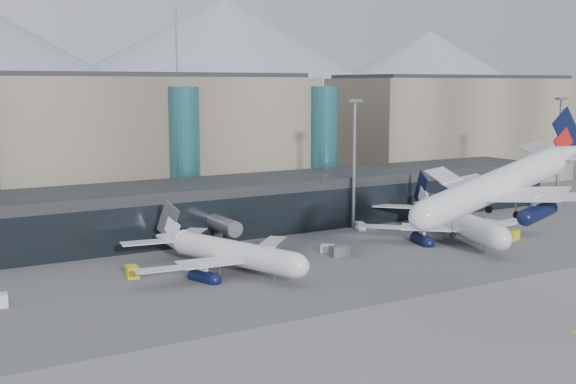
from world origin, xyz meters
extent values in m
plane|color=#515154|center=(0.00, 0.00, 0.00)|extent=(900.00, 900.00, 0.00)
cube|color=slate|center=(0.00, -15.00, 0.02)|extent=(400.00, 40.00, 0.04)
cube|color=black|center=(0.00, 58.00, 5.00)|extent=(170.00, 18.00, 10.00)
cube|color=black|center=(0.00, 49.10, 4.00)|extent=(170.00, 0.40, 8.00)
cylinder|color=slate|center=(0.00, 47.00, 4.20)|extent=(2.80, 14.00, 2.80)
cube|color=slate|center=(0.00, 47.00, 1.20)|extent=(1.20, 1.20, 2.40)
cylinder|color=slate|center=(50.00, 47.00, 4.20)|extent=(2.80, 14.00, 2.80)
cube|color=slate|center=(50.00, 47.00, 1.20)|extent=(1.20, 1.20, 2.40)
cube|color=gray|center=(-25.00, 90.00, 15.00)|extent=(130.00, 30.00, 30.00)
cube|color=black|center=(-25.00, 90.00, 30.50)|extent=(123.50, 28.00, 1.00)
cube|color=gray|center=(95.00, 90.00, 15.00)|extent=(70.00, 30.00, 30.00)
cube|color=black|center=(95.00, 90.00, 30.50)|extent=(66.50, 28.00, 1.00)
cylinder|color=#27666F|center=(5.00, 74.00, 14.00)|extent=(6.40, 6.40, 28.00)
cylinder|color=#27666F|center=(40.00, 74.00, 14.00)|extent=(6.40, 6.40, 28.00)
cylinder|color=slate|center=(10.00, 90.00, 38.00)|extent=(0.40, 0.40, 16.00)
cone|color=gray|center=(160.00, 380.00, 42.50)|extent=(340.00, 340.00, 85.00)
cone|color=gray|center=(340.00, 380.00, 35.00)|extent=(300.00, 300.00, 70.00)
cylinder|color=slate|center=(30.00, 48.00, 12.50)|extent=(0.70, 0.70, 25.00)
cube|color=slate|center=(30.00, 48.00, 25.30)|extent=(3.00, 1.20, 0.60)
cylinder|color=slate|center=(80.00, 40.00, 12.50)|extent=(0.70, 0.70, 25.00)
cube|color=slate|center=(80.00, 40.00, 25.30)|extent=(3.00, 1.20, 0.60)
cylinder|color=silver|center=(12.83, -6.69, 18.00)|extent=(21.57, 4.40, 3.55)
ellipsoid|color=silver|center=(2.12, -7.11, 18.00)|extent=(5.11, 3.75, 3.55)
cube|color=silver|center=(14.66, -14.28, 17.41)|extent=(11.65, 16.01, 0.18)
cylinder|color=black|center=(13.37, -12.49, 15.60)|extent=(4.36, 2.12, 1.95)
cube|color=silver|center=(14.06, 1.03, 17.41)|extent=(10.73, 16.14, 0.18)
cylinder|color=black|center=(12.91, -0.86, 15.60)|extent=(4.36, 2.12, 1.95)
cube|color=silver|center=(26.44, -1.86, 18.36)|extent=(6.22, 8.51, 0.14)
cube|color=#A91416|center=(26.00, -6.17, 19.95)|extent=(3.56, 0.39, 3.42)
cylinder|color=slate|center=(5.33, -6.98, 15.69)|extent=(0.14, 0.14, 2.84)
cylinder|color=black|center=(5.33, -6.98, 14.45)|extent=(0.64, 0.25, 0.63)
cylinder|color=black|center=(13.83, -8.78, 14.45)|extent=(0.82, 0.35, 0.81)
cylinder|color=black|center=(13.67, -4.52, 14.45)|extent=(0.82, 0.35, 0.81)
cylinder|color=silver|center=(-6.25, 31.00, 4.24)|extent=(11.41, 22.89, 3.81)
ellipsoid|color=silver|center=(-2.34, 20.20, 4.24)|extent=(5.40, 6.31, 3.81)
cone|color=silver|center=(-11.29, 44.88, 4.43)|extent=(5.82, 7.47, 3.81)
cube|color=silver|center=(0.90, 35.34, 3.61)|extent=(15.55, 15.54, 0.19)
cylinder|color=black|center=(-0.50, 33.43, 1.67)|extent=(3.53, 5.03, 2.09)
cube|color=silver|center=(-6.97, 46.45, 4.62)|extent=(8.15, 8.53, 0.15)
cube|color=silver|center=(-14.52, 29.75, 3.61)|extent=(16.83, 7.00, 0.19)
cylinder|color=black|center=(-12.22, 29.18, 1.67)|extent=(3.53, 5.03, 2.09)
cube|color=silver|center=(-15.60, 43.31, 4.62)|extent=(8.91, 4.45, 0.15)
cube|color=slate|center=(-11.40, 45.19, 7.48)|extent=(2.15, 5.42, 6.70)
cube|color=silver|center=(-11.06, 44.26, 6.33)|extent=(1.55, 3.67, 3.66)
cylinder|color=slate|center=(-3.51, 23.44, 1.77)|extent=(0.15, 0.15, 3.05)
cylinder|color=black|center=(-3.51, 23.44, 0.43)|extent=(0.46, 0.72, 0.68)
cylinder|color=black|center=(-4.44, 32.70, 0.43)|extent=(0.61, 0.93, 0.87)
cylinder|color=black|center=(-8.73, 31.15, 0.43)|extent=(0.61, 0.93, 0.87)
cylinder|color=silver|center=(40.21, 30.33, 4.88)|extent=(11.82, 26.60, 4.38)
ellipsoid|color=silver|center=(36.40, 17.66, 4.88)|extent=(5.97, 7.14, 4.38)
cone|color=silver|center=(45.11, 46.61, 5.10)|extent=(6.38, 8.50, 4.38)
cube|color=silver|center=(49.80, 29.41, 4.16)|extent=(19.62, 9.07, 0.22)
cylinder|color=black|center=(47.20, 28.62, 1.93)|extent=(3.83, 5.76, 2.41)
cube|color=silver|center=(50.18, 45.09, 5.32)|extent=(10.38, 5.63, 0.18)
cube|color=silver|center=(31.71, 34.86, 4.16)|extent=(18.38, 17.38, 0.22)
cylinder|color=black|center=(33.44, 32.76, 1.93)|extent=(3.83, 5.76, 2.41)
cube|color=silver|center=(40.04, 48.14, 5.32)|extent=(9.64, 9.60, 0.18)
cube|color=black|center=(45.22, 46.97, 8.61)|extent=(2.14, 6.35, 7.72)
cube|color=silver|center=(44.89, 45.89, 7.30)|extent=(1.56, 4.28, 4.22)
cylinder|color=slate|center=(37.54, 21.46, 2.03)|extent=(0.18, 0.18, 3.51)
cylinder|color=black|center=(37.54, 21.46, 0.50)|extent=(0.49, 0.83, 0.78)
cylinder|color=black|center=(43.06, 30.65, 0.50)|extent=(0.66, 1.07, 1.00)
cylinder|color=black|center=(38.02, 32.17, 0.50)|extent=(0.66, 1.07, 1.00)
cube|color=gold|center=(-19.92, 34.44, 0.83)|extent=(2.17, 3.12, 1.67)
cube|color=#515156|center=(14.27, 29.75, 0.91)|extent=(3.36, 1.88, 1.83)
cube|color=silver|center=(30.11, 45.71, 0.77)|extent=(2.21, 3.02, 1.54)
cube|color=gold|center=(49.11, 24.29, 0.89)|extent=(3.57, 2.80, 1.78)
cube|color=silver|center=(14.07, 33.12, 0.68)|extent=(2.66, 2.51, 1.36)
cube|color=gold|center=(2.59, 26.41, 0.93)|extent=(3.54, 2.13, 1.86)
camera|label=1|loc=(-52.52, -67.40, 28.56)|focal=45.00mm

